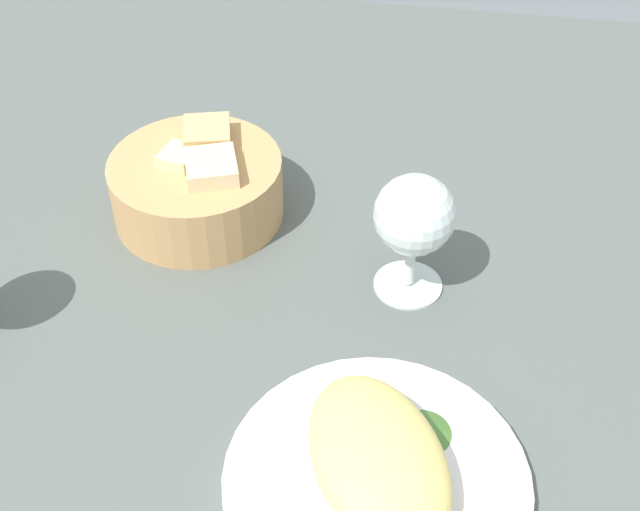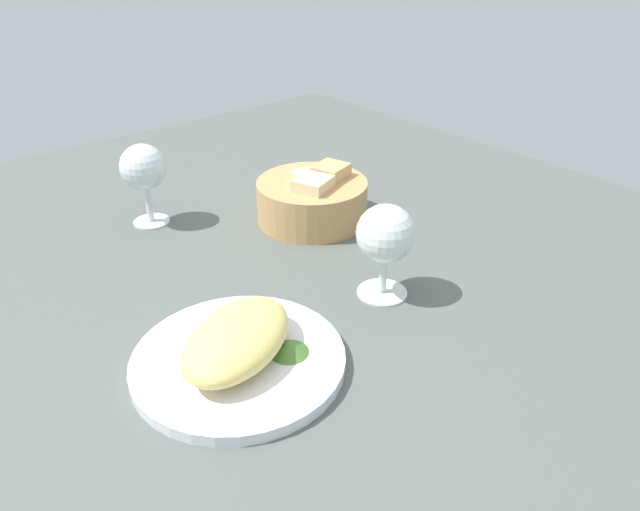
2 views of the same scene
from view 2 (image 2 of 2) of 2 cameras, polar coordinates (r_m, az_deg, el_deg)
ground_plane at (r=83.33cm, az=-5.77°, el=-2.53°), size 140.00×140.00×2.00cm
plate at (r=67.12cm, az=-7.85°, el=-10.00°), size 23.76×23.76×1.40cm
omelette at (r=65.27cm, az=-8.03°, el=-7.99°), size 18.70×16.04×4.55cm
lettuce_garnish at (r=66.12cm, az=-3.02°, el=-8.79°), size 4.52×4.52×1.52cm
bread_basket at (r=96.18cm, az=-0.68°, el=5.47°), size 17.88×17.88×8.78cm
wine_glass_near at (r=74.75cm, az=6.33°, el=1.75°), size 7.57×7.57×12.77cm
wine_glass_far at (r=97.18cm, az=-16.65°, el=7.88°), size 7.27×7.27×13.26cm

